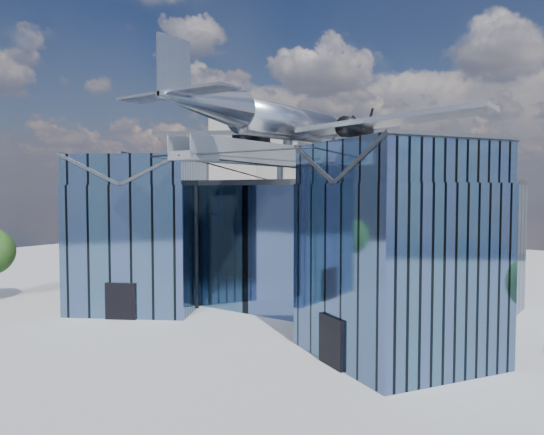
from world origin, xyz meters
The scene contains 4 objects.
ground_plane centered at (0.00, 0.00, 0.00)m, with size 120.00×120.00×0.00m, color #949498.
museum centered at (0.00, 5.82, 5.54)m, with size 32.88×24.50×17.60m.
bg_towers centered at (1.45, 50.49, 10.01)m, with size 77.00×24.50×26.00m.
tree_side_w centered at (-25.17, 4.60, 3.35)m, with size 3.44×3.44×4.96m.
Camera 1 is at (21.78, -28.27, 9.15)m, focal length 35.00 mm.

